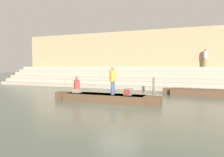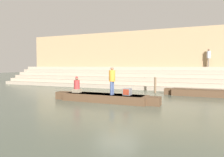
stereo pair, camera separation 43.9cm
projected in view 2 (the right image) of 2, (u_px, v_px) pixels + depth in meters
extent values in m
plane|color=#566051|center=(117.00, 104.00, 12.83)|extent=(120.00, 120.00, 0.00)
cube|color=tan|center=(154.00, 87.00, 21.78)|extent=(36.00, 4.46, 0.36)
cube|color=#B2A28D|center=(155.00, 83.00, 22.10)|extent=(36.00, 3.71, 0.36)
cube|color=tan|center=(156.00, 79.00, 22.42)|extent=(36.00, 2.97, 0.36)
cube|color=#B2A28D|center=(157.00, 75.00, 22.74)|extent=(36.00, 2.23, 0.36)
cube|color=tan|center=(158.00, 72.00, 23.06)|extent=(36.00, 1.49, 0.36)
cube|color=#B2A28D|center=(158.00, 68.00, 23.38)|extent=(36.00, 0.74, 0.36)
cube|color=tan|center=(160.00, 58.00, 24.21)|extent=(34.20, 1.20, 6.22)
cube|color=brown|center=(159.00, 84.00, 23.80)|extent=(34.20, 0.12, 0.60)
cube|color=brown|center=(104.00, 98.00, 13.48)|extent=(5.41, 1.19, 0.48)
cube|color=#2D2D2D|center=(104.00, 94.00, 13.47)|extent=(4.98, 1.09, 0.05)
cube|color=brown|center=(154.00, 101.00, 12.25)|extent=(0.76, 0.66, 0.48)
cube|color=brown|center=(63.00, 95.00, 14.71)|extent=(0.76, 0.66, 0.48)
cylinder|color=olive|center=(98.00, 94.00, 14.43)|extent=(2.83, 0.04, 0.04)
cylinder|color=#3D4C75|center=(113.00, 88.00, 13.18)|extent=(0.16, 0.16, 0.81)
cylinder|color=#3D4C75|center=(111.00, 88.00, 12.99)|extent=(0.16, 0.16, 0.81)
cylinder|color=orange|center=(112.00, 76.00, 13.04)|extent=(0.37, 0.37, 0.67)
sphere|color=brown|center=(112.00, 69.00, 13.02)|extent=(0.19, 0.19, 0.19)
cube|color=gray|center=(77.00, 91.00, 14.27)|extent=(0.52, 0.41, 0.24)
cylinder|color=#B23333|center=(77.00, 85.00, 14.25)|extent=(0.37, 0.37, 0.57)
sphere|color=brown|center=(77.00, 79.00, 14.23)|extent=(0.19, 0.19, 0.19)
sphere|color=red|center=(77.00, 78.00, 14.22)|extent=(0.16, 0.16, 0.16)
cube|color=slate|center=(127.00, 92.00, 12.96)|extent=(0.44, 0.47, 0.41)
cube|color=#99331E|center=(126.00, 92.00, 12.74)|extent=(0.36, 0.02, 0.33)
cube|color=brown|center=(202.00, 93.00, 16.17)|extent=(4.26, 1.32, 0.47)
cube|color=#993328|center=(202.00, 90.00, 16.16)|extent=(3.92, 1.22, 0.05)
cube|color=brown|center=(169.00, 91.00, 17.14)|extent=(0.60, 0.72, 0.47)
cylinder|color=brown|center=(155.00, 85.00, 18.08)|extent=(0.17, 0.17, 1.29)
cylinder|color=#756656|center=(208.00, 63.00, 21.48)|extent=(0.15, 0.15, 0.85)
cylinder|color=#756656|center=(208.00, 63.00, 21.30)|extent=(0.15, 0.15, 0.85)
cylinder|color=#B2B2BC|center=(209.00, 55.00, 21.35)|extent=(0.37, 0.37, 0.70)
sphere|color=brown|center=(209.00, 50.00, 21.32)|extent=(0.20, 0.20, 0.20)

